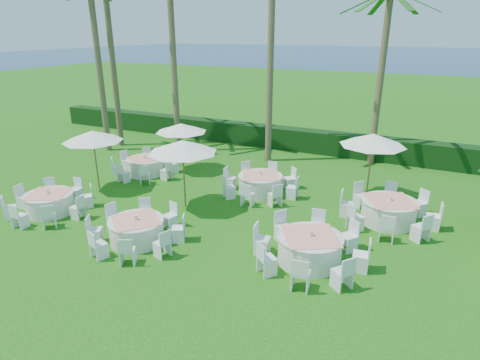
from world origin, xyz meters
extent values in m
plane|color=#14570F|center=(0.00, 0.00, 0.00)|extent=(120.00, 120.00, 0.00)
cube|color=black|center=(0.00, 12.00, 0.60)|extent=(34.00, 1.00, 1.20)
plane|color=#07274F|center=(0.00, 102.00, 0.00)|extent=(260.00, 260.00, 0.00)
cylinder|color=silver|center=(-5.65, -0.08, 0.36)|extent=(1.68, 1.68, 0.73)
cylinder|color=silver|center=(-5.65, -0.08, 0.74)|extent=(1.75, 1.75, 0.03)
cube|color=#FF997E|center=(-5.65, -0.08, 0.76)|extent=(1.81, 1.81, 0.01)
cylinder|color=silver|center=(-5.65, -0.08, 0.85)|extent=(0.12, 0.12, 0.16)
cube|color=white|center=(-4.34, -0.01, 0.44)|extent=(0.43, 0.43, 0.88)
cube|color=white|center=(-4.78, 0.90, 0.44)|extent=(0.58, 0.58, 0.88)
cube|color=white|center=(-5.73, 1.23, 0.44)|extent=(0.43, 0.43, 0.88)
cube|color=white|center=(-6.64, 0.79, 0.44)|extent=(0.58, 0.58, 0.88)
cube|color=white|center=(-6.97, -0.16, 0.44)|extent=(0.43, 0.43, 0.88)
cube|color=white|center=(-6.53, -1.07, 0.44)|extent=(0.58, 0.58, 0.88)
cube|color=white|center=(-5.58, -1.40, 0.44)|extent=(0.43, 0.43, 0.88)
cube|color=white|center=(-4.67, -0.96, 0.44)|extent=(0.58, 0.58, 0.88)
cylinder|color=silver|center=(-1.30, -0.45, 0.37)|extent=(1.70, 1.70, 0.74)
cylinder|color=silver|center=(-1.30, -0.45, 0.75)|extent=(1.77, 1.77, 0.03)
cube|color=#FF997E|center=(-1.30, -0.45, 0.77)|extent=(1.93, 1.93, 0.01)
cylinder|color=silver|center=(-1.30, -0.45, 0.86)|extent=(0.12, 0.12, 0.16)
cube|color=white|center=(-0.12, 0.16, 0.44)|extent=(0.56, 0.56, 0.89)
cube|color=white|center=(-0.90, 0.81, 0.44)|extent=(0.52, 0.52, 0.89)
cube|color=white|center=(-1.91, 0.72, 0.44)|extent=(0.56, 0.56, 0.89)
cube|color=white|center=(-2.56, -0.06, 0.44)|extent=(0.52, 0.52, 0.89)
cube|color=white|center=(-2.47, -1.07, 0.44)|extent=(0.56, 0.56, 0.89)
cube|color=white|center=(-1.69, -1.72, 0.44)|extent=(0.52, 0.52, 0.89)
cube|color=white|center=(-0.68, -1.63, 0.44)|extent=(0.56, 0.56, 0.89)
cube|color=white|center=(-0.03, -0.85, 0.44)|extent=(0.52, 0.52, 0.89)
cylinder|color=silver|center=(4.05, 0.77, 0.40)|extent=(1.85, 1.85, 0.80)
cylinder|color=silver|center=(4.05, 0.77, 0.81)|extent=(1.92, 1.92, 0.03)
cube|color=#FF997E|center=(4.05, 0.77, 0.84)|extent=(2.03, 2.03, 0.01)
cylinder|color=silver|center=(4.05, 0.77, 0.92)|extent=(0.13, 0.13, 0.17)
cube|color=white|center=(5.48, 0.95, 0.48)|extent=(0.50, 0.50, 0.96)
cube|color=white|center=(4.94, 1.91, 0.48)|extent=(0.63, 0.63, 0.96)
cube|color=white|center=(3.88, 2.21, 0.48)|extent=(0.50, 0.50, 0.96)
cube|color=white|center=(2.92, 1.66, 0.48)|extent=(0.63, 0.63, 0.96)
cube|color=white|center=(2.62, 0.60, 0.48)|extent=(0.50, 0.50, 0.96)
cube|color=white|center=(3.16, -0.36, 0.48)|extent=(0.63, 0.63, 0.96)
cube|color=white|center=(4.22, -0.66, 0.48)|extent=(0.50, 0.50, 0.96)
cube|color=white|center=(5.19, -0.12, 0.48)|extent=(0.63, 0.63, 0.96)
cylinder|color=silver|center=(-5.12, 4.94, 0.37)|extent=(1.70, 1.70, 0.74)
cylinder|color=silver|center=(-5.12, 4.94, 0.75)|extent=(1.77, 1.77, 0.03)
cube|color=#FF997E|center=(-5.12, 4.94, 0.77)|extent=(1.89, 1.89, 0.01)
cylinder|color=silver|center=(-5.12, 4.94, 0.86)|extent=(0.12, 0.12, 0.16)
cube|color=white|center=(-4.05, 5.72, 0.44)|extent=(0.58, 0.58, 0.89)
cube|color=white|center=(-4.91, 6.25, 0.44)|extent=(0.47, 0.47, 0.89)
cube|color=white|center=(-5.90, 6.01, 0.44)|extent=(0.58, 0.58, 0.89)
cube|color=white|center=(-6.44, 5.15, 0.44)|extent=(0.47, 0.47, 0.89)
cube|color=white|center=(-6.20, 4.16, 0.44)|extent=(0.58, 0.58, 0.89)
cube|color=white|center=(-5.34, 3.62, 0.44)|extent=(0.47, 0.47, 0.89)
cube|color=white|center=(-4.35, 3.86, 0.44)|extent=(0.58, 0.58, 0.89)
cube|color=white|center=(-3.81, 4.73, 0.44)|extent=(0.47, 0.47, 0.89)
cylinder|color=silver|center=(0.69, 5.05, 0.38)|extent=(1.77, 1.77, 0.77)
cylinder|color=silver|center=(0.69, 5.05, 0.78)|extent=(1.85, 1.85, 0.03)
cube|color=#FF997E|center=(0.69, 5.05, 0.80)|extent=(1.90, 1.90, 0.01)
cylinder|color=silver|center=(0.69, 5.05, 0.89)|extent=(0.12, 0.12, 0.16)
cube|color=white|center=(2.08, 5.09, 0.46)|extent=(0.45, 0.45, 0.92)
cube|color=white|center=(1.64, 6.06, 0.46)|extent=(0.61, 0.61, 0.92)
cube|color=white|center=(0.64, 6.43, 0.46)|extent=(0.45, 0.45, 0.92)
cube|color=white|center=(-0.32, 5.99, 0.46)|extent=(0.61, 0.61, 0.92)
cube|color=white|center=(-0.69, 5.00, 0.46)|extent=(0.45, 0.45, 0.92)
cube|color=white|center=(-0.25, 4.03, 0.46)|extent=(0.61, 0.61, 0.92)
cube|color=white|center=(0.74, 3.66, 0.46)|extent=(0.45, 0.45, 0.92)
cube|color=white|center=(1.71, 4.10, 0.46)|extent=(0.61, 0.61, 0.92)
cylinder|color=silver|center=(5.84, 4.47, 0.40)|extent=(1.85, 1.85, 0.80)
cylinder|color=silver|center=(5.84, 4.47, 0.81)|extent=(1.93, 1.93, 0.03)
cube|color=#FF997E|center=(5.84, 4.47, 0.84)|extent=(2.01, 2.01, 0.01)
cylinder|color=silver|center=(5.84, 4.47, 0.92)|extent=(0.13, 0.13, 0.17)
cube|color=white|center=(7.28, 4.58, 0.48)|extent=(0.48, 0.48, 0.96)
cube|color=white|center=(6.78, 5.57, 0.48)|extent=(0.63, 0.63, 0.96)
cube|color=white|center=(5.73, 5.92, 0.48)|extent=(0.48, 0.48, 0.96)
cube|color=white|center=(4.74, 5.42, 0.48)|extent=(0.63, 0.63, 0.96)
cube|color=white|center=(4.40, 4.37, 0.48)|extent=(0.48, 0.48, 0.96)
cube|color=white|center=(4.90, 3.38, 0.48)|extent=(0.63, 0.63, 0.96)
cube|color=white|center=(5.95, 3.03, 0.48)|extent=(0.48, 0.48, 0.96)
cube|color=white|center=(6.94, 3.53, 0.48)|extent=(0.63, 0.63, 0.96)
cylinder|color=brown|center=(-5.78, 2.54, 1.23)|extent=(0.06, 0.06, 2.45)
cone|color=white|center=(-5.78, 2.54, 2.33)|extent=(2.45, 2.45, 0.44)
sphere|color=brown|center=(-5.78, 2.54, 2.48)|extent=(0.10, 0.10, 0.10)
cylinder|color=brown|center=(-1.36, 2.50, 1.28)|extent=(0.06, 0.06, 2.55)
cone|color=white|center=(-1.36, 2.50, 2.43)|extent=(2.57, 2.57, 0.46)
sphere|color=brown|center=(-1.36, 2.50, 2.58)|extent=(0.10, 0.10, 0.10)
cylinder|color=brown|center=(-3.82, 6.13, 1.11)|extent=(0.05, 0.05, 2.23)
cone|color=white|center=(-3.82, 6.13, 2.12)|extent=(2.42, 2.42, 0.40)
sphere|color=brown|center=(-3.82, 6.13, 2.26)|extent=(0.09, 0.09, 0.09)
cylinder|color=brown|center=(4.81, 6.39, 1.29)|extent=(0.06, 0.06, 2.59)
cone|color=white|center=(4.81, 6.39, 2.46)|extent=(2.54, 2.54, 0.47)
sphere|color=brown|center=(4.81, 6.39, 2.62)|extent=(0.10, 0.10, 0.10)
cylinder|color=brown|center=(-9.69, 8.46, 5.73)|extent=(0.32, 0.32, 11.46)
cylinder|color=brown|center=(-5.93, 8.88, 4.63)|extent=(0.32, 0.32, 9.26)
cylinder|color=brown|center=(-0.68, 9.39, 5.90)|extent=(0.32, 0.32, 11.80)
cylinder|color=brown|center=(4.26, 11.30, 4.06)|extent=(0.32, 0.32, 8.12)
cube|color=#144E13|center=(5.35, 11.31, 7.63)|extent=(2.21, 0.29, 1.00)
cube|color=#144E13|center=(4.80, 12.25, 7.63)|extent=(1.34, 2.05, 1.00)
cube|color=#144E13|center=(3.70, 12.25, 7.63)|extent=(1.35, 2.05, 1.00)
cube|color=#144E13|center=(3.16, 11.29, 7.63)|extent=(2.21, 0.29, 1.00)
cube|color=#144E13|center=(3.71, 10.35, 7.63)|extent=(1.34, 2.05, 1.00)
cube|color=#144E13|center=(4.81, 10.35, 7.63)|extent=(1.35, 2.05, 1.00)
cylinder|color=brown|center=(-9.63, 7.33, 4.45)|extent=(0.32, 0.32, 8.90)
camera|label=1|loc=(6.61, -9.38, 6.41)|focal=30.00mm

